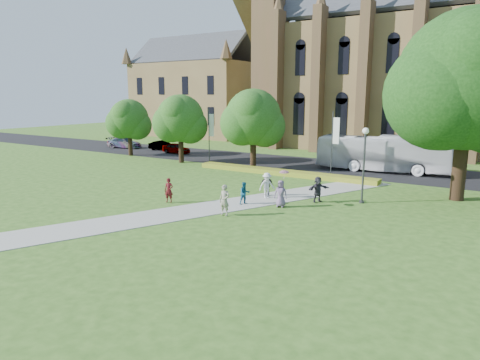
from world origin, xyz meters
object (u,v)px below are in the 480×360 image
Objects in this scene: tour_coach at (383,153)px; car_2 at (124,143)px; car_0 at (176,148)px; large_tree at (468,81)px; pedestrian_0 at (169,190)px; car_1 at (163,146)px; streetlamp at (364,156)px.

car_2 is (-35.99, -0.02, -1.05)m from tour_coach.
large_tree is at bearing -99.46° from car_0.
car_1 is at bearing 112.40° from pedestrian_0.
car_0 is 10.14m from car_2.
car_0 is 1.01× the size of car_1.
pedestrian_0 is (26.57, -20.66, 0.14)m from car_2.
tour_coach is 3.23× the size of car_0.
car_1 is 0.77× the size of car_2.
pedestrian_0 is at bearing -140.88° from car_2.
large_tree is 2.62× the size of car_2.
streetlamp is 1.04× the size of car_2.
car_1 is (-29.55, 0.90, -1.13)m from tour_coach.
tour_coach reaches higher than pedestrian_0.
streetlamp is at bearing -176.49° from tour_coach.
car_2 is (-10.12, 0.60, 0.06)m from car_0.
large_tree reaches higher than car_2.
streetlamp is 34.78m from car_1.
large_tree is 39.11m from car_1.
streetlamp is at bearing -140.71° from large_tree.
streetlamp is 13.77m from tour_coach.
car_2 reaches higher than car_1.
tour_coach is at bearing -102.98° from car_2.
large_tree reaches higher than car_1.
streetlamp is 0.40× the size of large_tree.
large_tree is 1.03× the size of tour_coach.
pedestrian_0 is (-11.41, -7.14, -2.40)m from streetlamp.
car_0 is at bearing -121.10° from car_1.
streetlamp reaches higher than pedestrian_0.
tour_coach is at bearing 98.34° from streetlamp.
tour_coach is 3.27× the size of car_1.
car_0 is at bearing -106.42° from car_2.
streetlamp is 3.07× the size of pedestrian_0.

